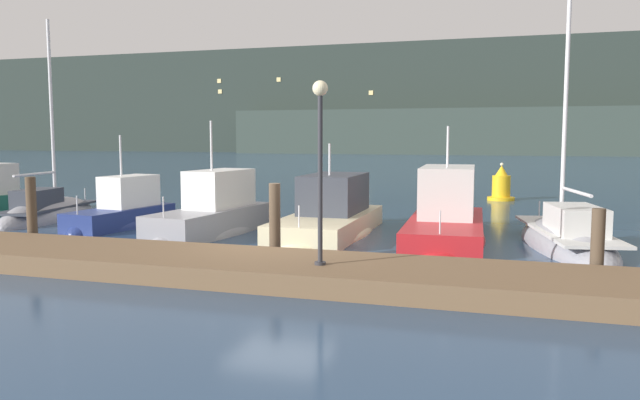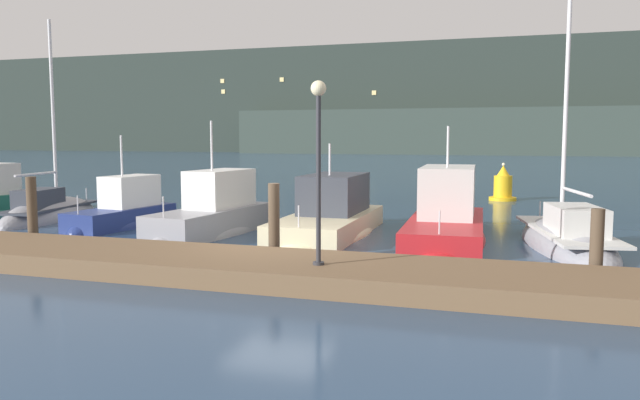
% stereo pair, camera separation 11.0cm
% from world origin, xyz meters
% --- Properties ---
extents(ground_plane, '(400.00, 400.00, 0.00)m').
position_xyz_m(ground_plane, '(0.00, 0.00, 0.00)').
color(ground_plane, navy).
extents(dock, '(37.58, 2.80, 0.45)m').
position_xyz_m(dock, '(0.00, -1.93, 0.23)').
color(dock, brown).
rests_on(dock, ground).
extents(mooring_pile_1, '(0.28, 0.28, 2.00)m').
position_xyz_m(mooring_pile_1, '(-7.33, -0.28, 1.00)').
color(mooring_pile_1, '#4C3D2D').
rests_on(mooring_pile_1, ground).
extents(mooring_pile_2, '(0.28, 0.28, 1.98)m').
position_xyz_m(mooring_pile_2, '(0.00, -0.28, 0.99)').
color(mooring_pile_2, '#4C3D2D').
rests_on(mooring_pile_2, ground).
extents(mooring_pile_3, '(0.28, 0.28, 1.61)m').
position_xyz_m(mooring_pile_3, '(7.33, -0.28, 0.80)').
color(mooring_pile_3, '#4C3D2D').
rests_on(mooring_pile_3, ground).
extents(sailboat_berth_2, '(2.58, 5.96, 8.29)m').
position_xyz_m(sailboat_berth_2, '(-11.03, 4.62, 0.10)').
color(sailboat_berth_2, gray).
rests_on(sailboat_berth_2, ground).
extents(motorboat_berth_3, '(2.12, 4.80, 3.82)m').
position_xyz_m(motorboat_berth_3, '(-7.32, 3.92, 0.27)').
color(motorboat_berth_3, navy).
rests_on(motorboat_berth_3, ground).
extents(motorboat_berth_4, '(2.48, 5.80, 4.24)m').
position_xyz_m(motorboat_berth_4, '(-3.61, 3.43, 0.35)').
color(motorboat_berth_4, gray).
rests_on(motorboat_berth_4, ground).
extents(motorboat_berth_5, '(2.56, 6.98, 3.37)m').
position_xyz_m(motorboat_berth_5, '(-0.02, 4.56, 0.35)').
color(motorboat_berth_5, beige).
rests_on(motorboat_berth_5, ground).
extents(motorboat_berth_6, '(2.74, 7.51, 3.89)m').
position_xyz_m(motorboat_berth_6, '(3.66, 4.72, 0.43)').
color(motorboat_berth_6, red).
rests_on(motorboat_berth_6, ground).
extents(sailboat_berth_7, '(3.25, 7.12, 9.89)m').
position_xyz_m(sailboat_berth_7, '(7.06, 4.16, 0.12)').
color(sailboat_berth_7, gray).
rests_on(sailboat_berth_7, ground).
extents(channel_buoy, '(1.31, 1.31, 1.84)m').
position_xyz_m(channel_buoy, '(5.02, 17.23, 0.67)').
color(channel_buoy, gold).
rests_on(channel_buoy, ground).
extents(dock_lamppost, '(0.32, 0.32, 3.80)m').
position_xyz_m(dock_lamppost, '(1.78, -2.22, 3.01)').
color(dock_lamppost, '#2D2D33').
rests_on(dock_lamppost, dock).
extents(hillside_backdrop, '(240.00, 23.00, 20.05)m').
position_xyz_m(hillside_backdrop, '(3.62, 105.15, 9.25)').
color(hillside_backdrop, '#28332D').
rests_on(hillside_backdrop, ground).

